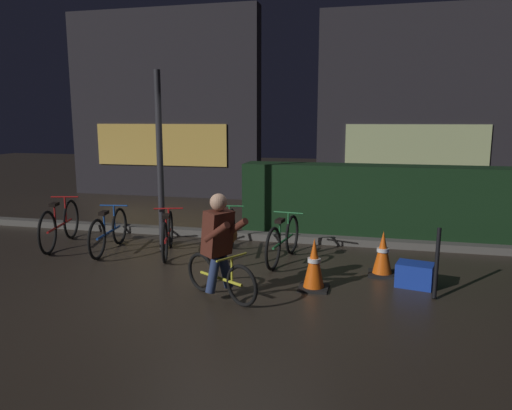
% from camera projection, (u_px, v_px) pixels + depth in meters
% --- Properties ---
extents(ground_plane, '(40.00, 40.00, 0.00)m').
position_uv_depth(ground_plane, '(230.00, 279.00, 6.42)').
color(ground_plane, '#2D261E').
extents(sidewalk_curb, '(12.00, 0.24, 0.12)m').
position_uv_depth(sidewalk_curb, '(267.00, 236.00, 8.52)').
color(sidewalk_curb, '#56544F').
rests_on(sidewalk_curb, ground).
extents(hedge_row, '(4.80, 0.70, 1.26)m').
position_uv_depth(hedge_row, '(375.00, 200.00, 8.85)').
color(hedge_row, black).
rests_on(hedge_row, ground).
extents(storefront_left, '(5.28, 0.54, 4.91)m').
position_uv_depth(storefront_left, '(163.00, 105.00, 13.11)').
color(storefront_left, '#262328').
rests_on(storefront_left, ground).
extents(storefront_right, '(4.93, 0.54, 4.81)m').
position_uv_depth(storefront_right, '(417.00, 106.00, 12.24)').
color(storefront_right, '#262328').
rests_on(storefront_right, ground).
extents(street_post, '(0.10, 0.10, 2.82)m').
position_uv_depth(street_post, '(160.00, 162.00, 7.68)').
color(street_post, '#2D2D33').
rests_on(street_post, ground).
extents(parked_bike_leftmost, '(0.54, 1.67, 0.79)m').
position_uv_depth(parked_bike_leftmost, '(60.00, 225.00, 8.06)').
color(parked_bike_leftmost, black).
rests_on(parked_bike_leftmost, ground).
extents(parked_bike_left_mid, '(0.46, 1.53, 0.71)m').
position_uv_depth(parked_bike_left_mid, '(109.00, 231.00, 7.73)').
color(parked_bike_left_mid, black).
rests_on(parked_bike_left_mid, ground).
extents(parked_bike_center_left, '(0.56, 1.44, 0.69)m').
position_uv_depth(parked_bike_center_left, '(168.00, 235.00, 7.55)').
color(parked_bike_center_left, black).
rests_on(parked_bike_center_left, ground).
extents(parked_bike_center_right, '(0.46, 1.60, 0.74)m').
position_uv_depth(parked_bike_center_right, '(227.00, 234.00, 7.48)').
color(parked_bike_center_right, black).
rests_on(parked_bike_center_right, ground).
extents(parked_bike_right_mid, '(0.46, 1.51, 0.70)m').
position_uv_depth(parked_bike_right_mid, '(283.00, 240.00, 7.19)').
color(parked_bike_right_mid, black).
rests_on(parked_bike_right_mid, ground).
extents(traffic_cone_near, '(0.36, 0.36, 0.65)m').
position_uv_depth(traffic_cone_near, '(314.00, 265.00, 6.01)').
color(traffic_cone_near, black).
rests_on(traffic_cone_near, ground).
extents(traffic_cone_far, '(0.36, 0.36, 0.61)m').
position_uv_depth(traffic_cone_far, '(383.00, 254.00, 6.56)').
color(traffic_cone_far, black).
rests_on(traffic_cone_far, ground).
extents(blue_crate, '(0.50, 0.41, 0.30)m').
position_uv_depth(blue_crate, '(415.00, 275.00, 6.14)').
color(blue_crate, '#193DB7').
rests_on(blue_crate, ground).
extents(cyclist, '(1.05, 0.69, 1.25)m').
position_uv_depth(cyclist, '(220.00, 246.00, 5.67)').
color(cyclist, black).
rests_on(cyclist, ground).
extents(closed_umbrella, '(0.11, 0.40, 0.79)m').
position_uv_depth(closed_umbrella, '(437.00, 263.00, 5.80)').
color(closed_umbrella, black).
rests_on(closed_umbrella, ground).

